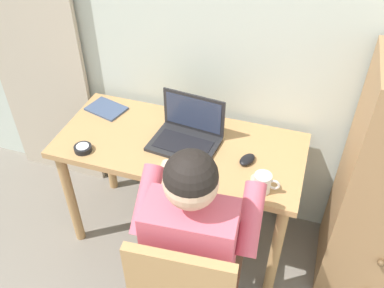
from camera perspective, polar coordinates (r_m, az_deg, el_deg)
name	(u,v)px	position (r m, az deg, el deg)	size (l,w,h in m)	color
wall_back	(306,35)	(2.13, 15.24, 14.15)	(4.80, 0.05, 2.50)	silver
curtain_panel	(29,30)	(2.66, -21.27, 14.18)	(0.63, 0.03, 2.16)	#BCAD99
desk	(180,159)	(2.26, -1.63, -1.99)	(1.29, 0.58, 0.73)	tan
person_seated	(197,229)	(1.85, 0.70, -11.49)	(0.56, 0.61, 1.21)	#6B84AD
laptop	(187,133)	(2.17, -0.65, 1.46)	(0.36, 0.28, 0.24)	#232326
computer_mouse	(247,160)	(2.08, 7.51, -2.11)	(0.06, 0.10, 0.03)	black
desk_clock	(83,148)	(2.20, -14.60, -0.58)	(0.09, 0.09, 0.03)	black
notebook_pad	(106,109)	(2.47, -11.56, 4.72)	(0.21, 0.15, 0.01)	#3D4C6B
coffee_mug	(263,183)	(1.93, 9.61, -5.24)	(0.12, 0.08, 0.09)	silver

